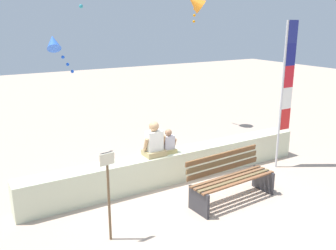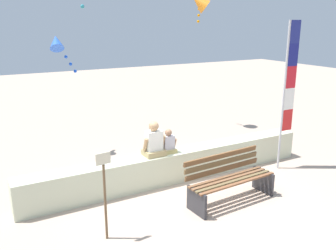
{
  "view_description": "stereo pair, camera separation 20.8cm",
  "coord_description": "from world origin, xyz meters",
  "px_view_note": "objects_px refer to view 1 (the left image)",
  "views": [
    {
      "loc": [
        -3.85,
        -5.22,
        3.29
      ],
      "look_at": [
        -0.16,
        1.02,
        1.25
      ],
      "focal_mm": 39.43,
      "sensor_mm": 36.0,
      "label": 1
    },
    {
      "loc": [
        -3.67,
        -5.33,
        3.29
      ],
      "look_at": [
        -0.16,
        1.02,
        1.25
      ],
      "focal_mm": 39.43,
      "sensor_mm": 36.0,
      "label": 2
    }
  ],
  "objects_px": {
    "park_bench": "(230,179)",
    "person_adult": "(154,142)",
    "person_child": "(168,144)",
    "kite_orange": "(195,3)",
    "sign_post": "(108,190)",
    "kite_blue": "(54,43)",
    "flag_banner": "(286,85)"
  },
  "relations": [
    {
      "from": "person_adult",
      "to": "park_bench",
      "type": "bearing_deg",
      "value": -55.27
    },
    {
      "from": "kite_blue",
      "to": "sign_post",
      "type": "xyz_separation_m",
      "value": [
        -0.42,
        -4.3,
        -1.95
      ]
    },
    {
      "from": "kite_orange",
      "to": "sign_post",
      "type": "xyz_separation_m",
      "value": [
        -4.76,
        -4.69,
        -2.98
      ]
    },
    {
      "from": "sign_post",
      "to": "flag_banner",
      "type": "bearing_deg",
      "value": 10.19
    },
    {
      "from": "person_adult",
      "to": "flag_banner",
      "type": "relative_size",
      "value": 0.22
    },
    {
      "from": "kite_orange",
      "to": "flag_banner",
      "type": "bearing_deg",
      "value": -92.88
    },
    {
      "from": "flag_banner",
      "to": "kite_blue",
      "type": "bearing_deg",
      "value": 139.96
    },
    {
      "from": "kite_orange",
      "to": "kite_blue",
      "type": "xyz_separation_m",
      "value": [
        -4.34,
        -0.39,
        -1.03
      ]
    },
    {
      "from": "person_child",
      "to": "kite_orange",
      "type": "height_order",
      "value": "kite_orange"
    },
    {
      "from": "kite_blue",
      "to": "sign_post",
      "type": "height_order",
      "value": "kite_blue"
    },
    {
      "from": "kite_orange",
      "to": "person_child",
      "type": "bearing_deg",
      "value": -131.22
    },
    {
      "from": "kite_blue",
      "to": "person_adult",
      "type": "bearing_deg",
      "value": -68.46
    },
    {
      "from": "kite_blue",
      "to": "kite_orange",
      "type": "bearing_deg",
      "value": 5.08
    },
    {
      "from": "flag_banner",
      "to": "sign_post",
      "type": "xyz_separation_m",
      "value": [
        -4.56,
        -0.82,
        -1.08
      ]
    },
    {
      "from": "person_adult",
      "to": "person_child",
      "type": "xyz_separation_m",
      "value": [
        0.34,
        0.0,
        -0.08
      ]
    },
    {
      "from": "person_child",
      "to": "flag_banner",
      "type": "relative_size",
      "value": 0.15
    },
    {
      "from": "kite_blue",
      "to": "flag_banner",
      "type": "bearing_deg",
      "value": -40.04
    },
    {
      "from": "park_bench",
      "to": "flag_banner",
      "type": "bearing_deg",
      "value": 18.91
    },
    {
      "from": "kite_orange",
      "to": "kite_blue",
      "type": "distance_m",
      "value": 4.48
    },
    {
      "from": "person_child",
      "to": "kite_blue",
      "type": "xyz_separation_m",
      "value": [
        -1.48,
        2.88,
        1.94
      ]
    },
    {
      "from": "person_child",
      "to": "flag_banner",
      "type": "height_order",
      "value": "flag_banner"
    },
    {
      "from": "park_bench",
      "to": "flag_banner",
      "type": "relative_size",
      "value": 0.54
    },
    {
      "from": "park_bench",
      "to": "kite_blue",
      "type": "distance_m",
      "value": 5.24
    },
    {
      "from": "park_bench",
      "to": "kite_orange",
      "type": "bearing_deg",
      "value": 63.48
    },
    {
      "from": "park_bench",
      "to": "person_adult",
      "type": "distance_m",
      "value": 1.68
    },
    {
      "from": "person_adult",
      "to": "sign_post",
      "type": "xyz_separation_m",
      "value": [
        -1.55,
        -1.42,
        -0.09
      ]
    },
    {
      "from": "kite_orange",
      "to": "sign_post",
      "type": "bearing_deg",
      "value": -135.4
    },
    {
      "from": "person_child",
      "to": "person_adult",
      "type": "bearing_deg",
      "value": -179.95
    },
    {
      "from": "flag_banner",
      "to": "kite_orange",
      "type": "relative_size",
      "value": 3.69
    },
    {
      "from": "flag_banner",
      "to": "person_child",
      "type": "bearing_deg",
      "value": 167.34
    },
    {
      "from": "flag_banner",
      "to": "kite_blue",
      "type": "relative_size",
      "value": 3.29
    },
    {
      "from": "person_adult",
      "to": "flag_banner",
      "type": "xyz_separation_m",
      "value": [
        3.01,
        -0.6,
        0.99
      ]
    }
  ]
}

